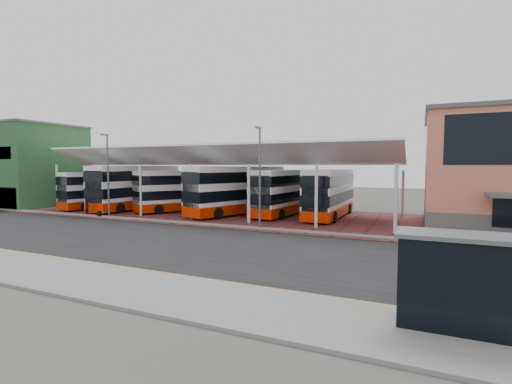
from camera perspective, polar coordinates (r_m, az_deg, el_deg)
ground at (r=25.17m, az=-9.47°, el=-7.55°), size 140.00×140.00×0.00m
road at (r=24.36m, az=-10.78°, el=-7.93°), size 120.00×14.00×0.02m
forecourt at (r=35.85m, az=4.87°, el=-4.01°), size 72.00×16.00×0.06m
sidewalk at (r=18.56m, az=-25.37°, el=-11.85°), size 120.00×4.00×0.14m
north_kerb at (r=30.43m, az=-2.97°, el=-5.36°), size 120.00×0.80×0.14m
yellow_line_near at (r=19.87m, az=-20.90°, el=-10.81°), size 120.00×0.12×0.01m
yellow_line_far at (r=20.08m, az=-20.29°, el=-10.65°), size 120.00×0.12×0.01m
canopy at (r=39.69m, az=-5.64°, el=5.11°), size 37.00×11.63×7.07m
shop_green at (r=53.85m, az=-30.16°, el=3.57°), size 6.40×10.20×10.22m
shop_cream at (r=59.25m, az=-33.84°, el=3.42°), size 6.40×10.20×10.22m
lamp_west at (r=38.53m, az=-21.84°, el=2.74°), size 0.16×0.90×8.07m
lamp_east at (r=29.24m, az=0.56°, el=2.71°), size 0.16×0.90×8.07m
bus_0 at (r=47.93m, az=-22.22°, el=0.32°), size 4.33×10.65×4.28m
bus_1 at (r=45.03m, az=-17.91°, el=0.65°), size 3.35×12.20×4.99m
bus_2 at (r=41.73m, az=-10.85°, el=0.18°), size 7.89×10.54×4.48m
bus_3 at (r=38.24m, az=-2.94°, el=0.24°), size 6.46×12.22×4.93m
bus_4 at (r=38.09m, az=4.53°, el=-0.05°), size 3.67×11.30×4.57m
bus_5 at (r=36.81m, az=11.30°, el=-0.22°), size 2.87×11.24×4.63m
pedestrian at (r=41.06m, az=-24.57°, el=-2.17°), size 0.59×0.69×1.61m
suitcase at (r=39.32m, az=-22.96°, el=-3.14°), size 0.33×0.24×0.57m
bus_shelter at (r=12.57m, az=30.16°, el=-10.76°), size 3.61×1.66×2.87m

